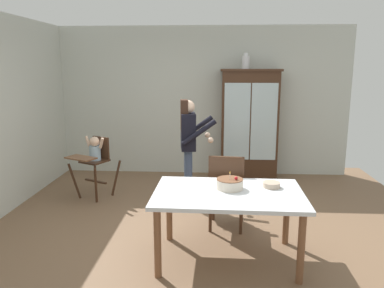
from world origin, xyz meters
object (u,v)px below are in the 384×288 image
birthday_cake (230,184)px  serving_bowl (271,185)px  high_chair_with_toddler (95,156)px  adult_person (189,139)px  china_cabinet (249,124)px  dining_table (228,200)px  dining_chair_far_side (226,187)px  ceramic_vase (246,62)px

birthday_cake → serving_bowl: birthday_cake is taller
high_chair_with_toddler → adult_person: 1.50m
high_chair_with_toddler → serving_bowl: high_chair_with_toddler is taller
china_cabinet → birthday_cake: bearing=-98.7°
serving_bowl → china_cabinet: bearing=89.9°
china_cabinet → high_chair_with_toddler: bearing=-153.4°
high_chair_with_toddler → china_cabinet: bearing=53.3°
adult_person → dining_table: (0.52, -1.61, -0.32)m
birthday_cake → dining_chair_far_side: dining_chair_far_side is taller
birthday_cake → serving_bowl: bearing=9.6°
high_chair_with_toddler → dining_chair_far_side: (1.97, -1.09, -0.10)m
china_cabinet → high_chair_with_toddler: 2.74m
dining_table → china_cabinet: bearing=81.3°
ceramic_vase → dining_table: 3.36m
dining_table → dining_chair_far_side: dining_chair_far_side is taller
ceramic_vase → dining_chair_far_side: 2.79m
china_cabinet → serving_bowl: bearing=-90.1°
adult_person → serving_bowl: bearing=-153.2°
high_chair_with_toddler → serving_bowl: bearing=-7.2°
china_cabinet → serving_bowl: size_ratio=10.80×
serving_bowl → dining_chair_far_side: size_ratio=0.19×
china_cabinet → high_chair_with_toddler: size_ratio=2.05×
china_cabinet → birthday_cake: 2.96m
serving_bowl → dining_chair_far_side: 0.73m
high_chair_with_toddler → ceramic_vase: bearing=54.2°
adult_person → serving_bowl: size_ratio=8.50×
dining_table → birthday_cake: (0.02, 0.10, 0.14)m
dining_table → serving_bowl: (0.46, 0.18, 0.12)m
china_cabinet → adult_person: (-0.98, -1.41, -0.01)m
ceramic_vase → serving_bowl: bearing=-88.3°
dining_table → serving_bowl: size_ratio=8.51×
ceramic_vase → china_cabinet: bearing=-2.3°
dining_table → dining_chair_far_side: 0.72m
adult_person → dining_table: adult_person is taller
dining_table → adult_person: bearing=107.8°
adult_person → dining_table: 1.72m
birthday_cake → ceramic_vase: bearing=83.1°
ceramic_vase → birthday_cake: bearing=-96.9°
ceramic_vase → adult_person: 2.00m
ceramic_vase → dining_chair_far_side: (-0.37, -2.31, -1.51)m
high_chair_with_toddler → adult_person: size_ratio=0.62×
dining_chair_far_side → birthday_cake: bearing=96.7°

